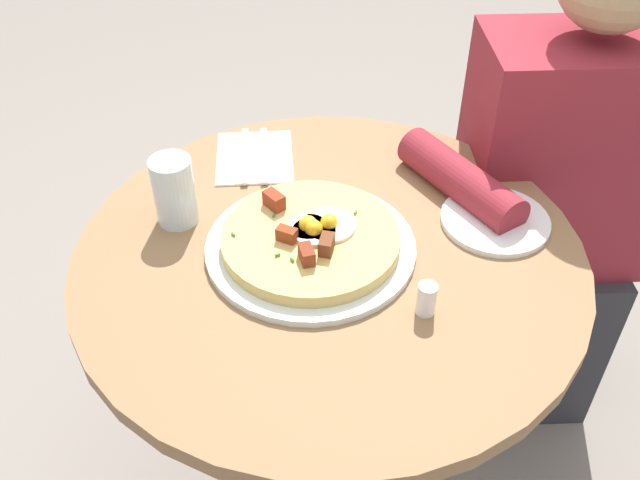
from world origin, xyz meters
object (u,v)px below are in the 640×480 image
water_glass (174,191)px  fork (264,155)px  pizza_plate (311,247)px  salt_shaker (426,299)px  bread_plate (495,220)px  knife (245,156)px  dining_table (329,321)px  person_seated (544,230)px  breakfast_pizza (311,238)px

water_glass → fork: bearing=51.6°
pizza_plate → salt_shaker: salt_shaker is taller
bread_plate → knife: bearing=153.7°
dining_table → knife: bearing=118.7°
bread_plate → fork: size_ratio=1.00×
dining_table → pizza_plate: size_ratio=2.45×
dining_table → person_seated: size_ratio=0.72×
dining_table → salt_shaker: (0.13, -0.14, 0.19)m
pizza_plate → knife: (-0.11, 0.26, 0.00)m
breakfast_pizza → knife: (-0.11, 0.26, -0.02)m
bread_plate → water_glass: 0.53m
fork → dining_table: bearing=-159.3°
bread_plate → pizza_plate: bearing=-170.0°
knife → water_glass: 0.21m
fork → knife: 0.04m
pizza_plate → fork: size_ratio=1.84×
bread_plate → salt_shaker: salt_shaker is taller
breakfast_pizza → salt_shaker: (0.16, -0.14, 0.00)m
person_seated → breakfast_pizza: size_ratio=4.04×
person_seated → pizza_plate: size_ratio=3.42×
dining_table → fork: size_ratio=4.51×
breakfast_pizza → pizza_plate: bearing=-110.2°
breakfast_pizza → bread_plate: size_ratio=1.57×
person_seated → knife: bearing=-178.8°
dining_table → person_seated: 0.55m
person_seated → pizza_plate: bearing=-151.2°
knife → bread_plate: bearing=-117.9°
water_glass → breakfast_pizza: bearing=-21.7°
knife → salt_shaker: size_ratio=3.47×
breakfast_pizza → water_glass: bearing=158.3°
salt_shaker → person_seated: bearing=50.6°
pizza_plate → water_glass: 0.24m
fork → water_glass: bearing=140.1°
dining_table → bread_plate: (0.28, 0.05, 0.17)m
bread_plate → salt_shaker: bearing=-127.2°
person_seated → bread_plate: 0.36m
salt_shaker → bread_plate: bearing=52.8°
water_glass → salt_shaker: bearing=-31.2°
pizza_plate → bread_plate: bearing=10.0°
fork → water_glass: (-0.14, -0.18, 0.05)m
dining_table → salt_shaker: bearing=-47.6°
pizza_plate → breakfast_pizza: size_ratio=1.18×
pizza_plate → water_glass: size_ratio=2.82×
knife → breakfast_pizza: bearing=-158.1°
person_seated → salt_shaker: size_ratio=21.89×
pizza_plate → dining_table: bearing=1.3°
person_seated → water_glass: bearing=-165.3°
pizza_plate → breakfast_pizza: (0.00, 0.00, 0.02)m
dining_table → breakfast_pizza: breakfast_pizza is taller
fork → knife: same height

